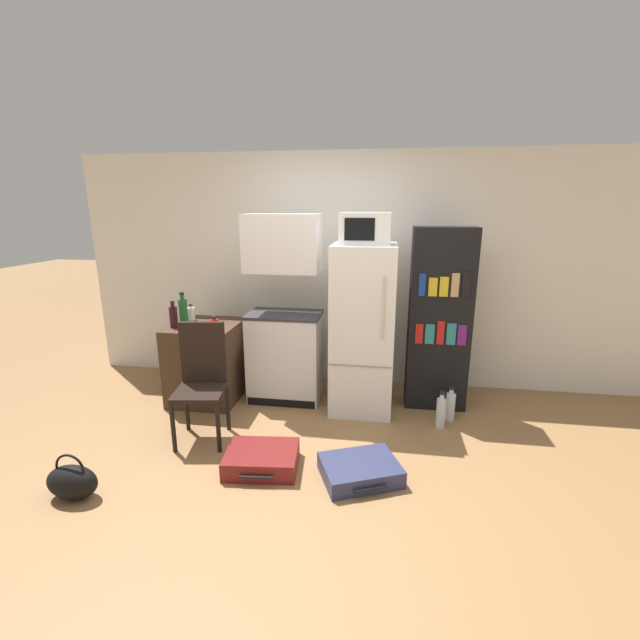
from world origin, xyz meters
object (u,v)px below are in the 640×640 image
object	(u,v)px
bottle_ketchup_red	(214,326)
chair	(202,373)
bottle_wine_dark	(173,316)
suitcase_small_flat	(262,459)
kitchen_hutch	(284,320)
bottle_green_tall	(183,310)
bookshelf	(439,320)
handbag	(72,482)
microwave	(365,228)
refrigerator	(363,329)
bottle_milk_white	(191,313)
bowl	(214,324)
suitcase_large_flat	(360,470)
water_bottle_middle	(441,412)
side_table	(207,361)
water_bottle_front	(450,405)

from	to	relation	value
bottle_ketchup_red	chair	size ratio (longest dim) A/B	0.15
bottle_wine_dark	suitcase_small_flat	world-z (taller)	bottle_wine_dark
kitchen_hutch	bottle_green_tall	bearing A→B (deg)	-173.70
kitchen_hutch	bookshelf	bearing A→B (deg)	2.84
bottle_green_tall	handbag	distance (m)	1.87
handbag	kitchen_hutch	bearing A→B (deg)	59.02
microwave	suitcase_small_flat	distance (m)	2.16
bookshelf	bottle_wine_dark	distance (m)	2.58
microwave	chair	xyz separation A→B (m)	(-1.31, -0.76, -1.18)
refrigerator	bookshelf	size ratio (longest dim) A/B	0.91
bottle_green_tall	suitcase_small_flat	size ratio (longest dim) A/B	0.55
bottle_milk_white	bottle_green_tall	xyz separation A→B (m)	(-0.02, -0.12, 0.06)
microwave	bowl	size ratio (longest dim) A/B	3.54
refrigerator	bottle_wine_dark	bearing A→B (deg)	-174.01
bottle_ketchup_red	suitcase_small_flat	bearing A→B (deg)	-52.02
bottle_wine_dark	bottle_ketchup_red	bearing A→B (deg)	-12.29
suitcase_large_flat	water_bottle_middle	world-z (taller)	water_bottle_middle
side_table	microwave	xyz separation A→B (m)	(1.59, 0.03, 1.35)
chair	suitcase_large_flat	bearing A→B (deg)	-25.86
kitchen_hutch	water_bottle_front	bearing A→B (deg)	-8.15
refrigerator	bottle_ketchup_red	bearing A→B (deg)	-168.01
handbag	microwave	bearing A→B (deg)	42.42
microwave	bowl	xyz separation A→B (m)	(-1.47, -0.07, -0.94)
suitcase_small_flat	chair	bearing A→B (deg)	140.87
bowl	suitcase_large_flat	bearing A→B (deg)	-35.89
bottle_milk_white	water_bottle_front	world-z (taller)	bottle_milk_white
bottle_wine_dark	bottle_green_tall	distance (m)	0.17
kitchen_hutch	bottle_ketchup_red	world-z (taller)	kitchen_hutch
bottle_green_tall	suitcase_large_flat	xyz separation A→B (m)	(1.87, -1.16, -0.87)
bottle_milk_white	handbag	size ratio (longest dim) A/B	0.47
bottle_ketchup_red	bottle_green_tall	size ratio (longest dim) A/B	0.49
chair	suitcase_large_flat	xyz separation A→B (m)	(1.38, -0.42, -0.51)
suitcase_large_flat	handbag	size ratio (longest dim) A/B	1.86
bookshelf	suitcase_large_flat	xyz separation A→B (m)	(-0.66, -1.35, -0.82)
microwave	bookshelf	world-z (taller)	microwave
refrigerator	water_bottle_front	distance (m)	1.09
refrigerator	bookshelf	bearing A→B (deg)	12.61
refrigerator	suitcase_large_flat	size ratio (longest dim) A/B	2.41
kitchen_hutch	bottle_ketchup_red	xyz separation A→B (m)	(-0.58, -0.38, 0.02)
bowl	chair	world-z (taller)	chair
bookshelf	water_bottle_front	bearing A→B (deg)	-69.09
chair	microwave	bearing A→B (deg)	21.36
kitchen_hutch	water_bottle_middle	bearing A→B (deg)	-14.70
kitchen_hutch	bookshelf	world-z (taller)	kitchen_hutch
bottle_ketchup_red	suitcase_large_flat	xyz separation A→B (m)	(1.44, -0.90, -0.80)
side_table	refrigerator	bearing A→B (deg)	1.19
chair	water_bottle_middle	size ratio (longest dim) A/B	2.87
bottle_ketchup_red	chair	world-z (taller)	chair
refrigerator	bottle_wine_dark	size ratio (longest dim) A/B	6.08
bottle_green_tall	suitcase_large_flat	distance (m)	2.37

